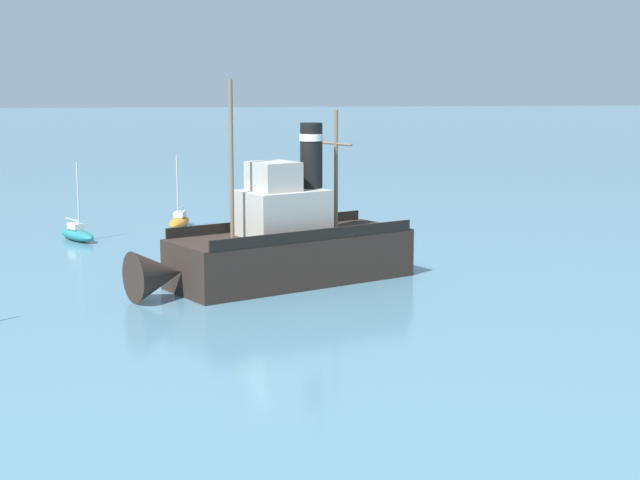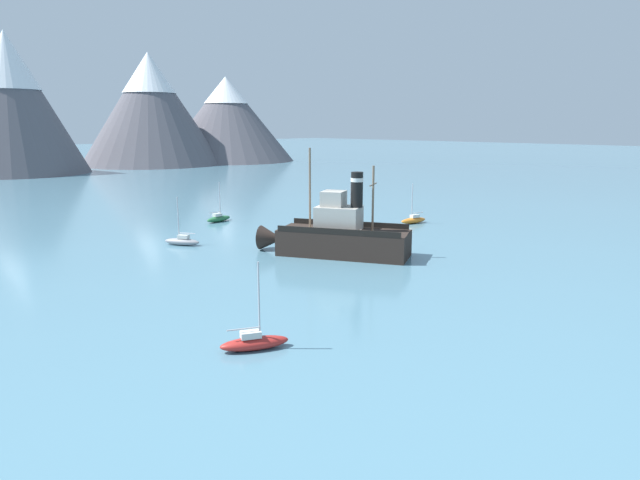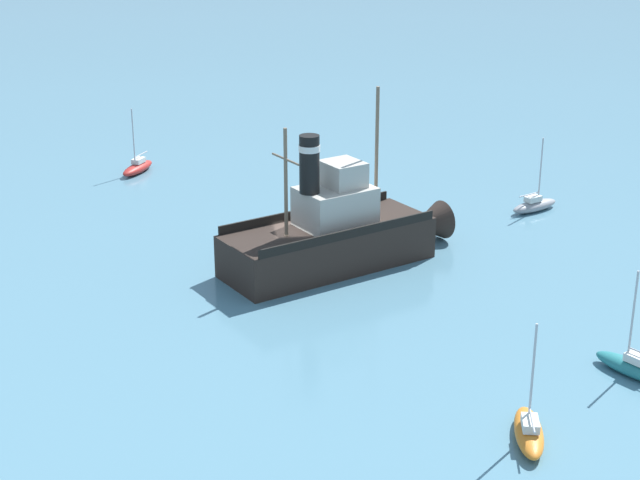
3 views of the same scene
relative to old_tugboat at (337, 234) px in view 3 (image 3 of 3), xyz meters
The scene contains 6 objects.
ground_plane 2.95m from the old_tugboat, 80.10° to the right, with size 600.00×600.00×0.00m, color teal.
old_tugboat is the anchor object (origin of this frame).
sailboat_red 23.34m from the old_tugboat, 148.99° to the right, with size 3.88×2.73×4.90m.
sailboat_teal 18.46m from the old_tugboat, 37.02° to the left, with size 3.82×2.92×4.90m.
sailboat_orange 19.87m from the old_tugboat, 13.96° to the left, with size 3.95×1.92×4.90m.
sailboat_grey 16.25m from the old_tugboat, 118.18° to the left, with size 2.75×3.87×4.90m.
Camera 3 is at (50.66, -5.31, 20.81)m, focal length 55.00 mm.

